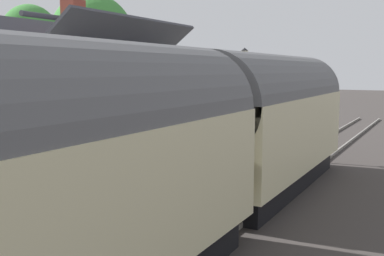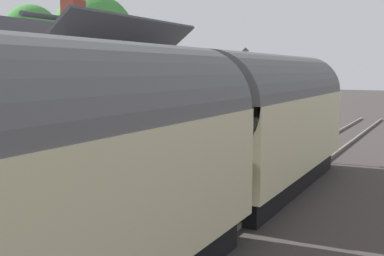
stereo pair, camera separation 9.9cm
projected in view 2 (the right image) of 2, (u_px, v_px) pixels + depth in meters
The scene contains 16 objects.
ground_plane at pixel (207, 204), 13.12m from camera, with size 160.00×160.00×0.00m, color #383330.
platform at pixel (105, 174), 14.89m from camera, with size 32.00×5.56×0.90m, color gray.
platform_edge_coping at pixel (172, 168), 13.57m from camera, with size 32.00×0.36×0.02m, color beige.
rail_near at pixel (261, 210), 12.33m from camera, with size 52.00×0.08×0.14m, color gray.
rail_far at pixel (213, 202), 13.02m from camera, with size 52.00×0.08×0.14m, color gray.
train at pixel (74, 175), 7.00m from camera, with size 26.42×2.73×4.32m.
station_building at pixel (102, 105), 15.87m from camera, with size 6.65×3.72×5.47m.
planter_bench_right at pixel (175, 130), 20.23m from camera, with size 0.91×0.32×0.54m.
planter_bench_left at pixel (209, 125), 21.92m from camera, with size 0.99×0.32×0.59m.
planter_edge_near at pixel (216, 115), 25.36m from camera, with size 0.46×0.46×0.76m.
planter_corner_building at pixel (64, 174), 11.05m from camera, with size 0.55×0.55×0.86m.
planter_by_door at pixel (230, 113), 25.63m from camera, with size 0.70×0.70×0.96m.
lamp_post_platform at pixel (245, 75), 19.73m from camera, with size 0.32×0.50×3.87m.
station_sign_board at pixel (214, 116), 17.22m from camera, with size 0.96×0.06×1.57m.
tree_behind_building at pixel (94, 37), 27.10m from camera, with size 5.05×4.82×8.27m.
tree_distant at pixel (32, 38), 22.48m from camera, with size 2.97×2.76×7.01m.
Camera 2 is at (-11.34, -5.82, 3.83)m, focal length 42.64 mm.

